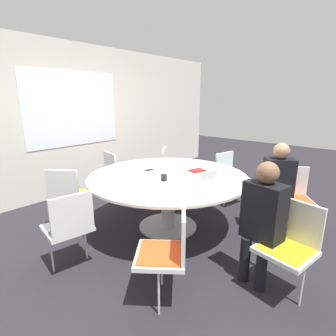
{
  "coord_description": "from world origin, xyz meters",
  "views": [
    {
      "loc": [
        -2.52,
        -2.2,
        1.75
      ],
      "look_at": [
        0.0,
        0.0,
        0.85
      ],
      "focal_mm": 28.0,
      "sensor_mm": 36.0,
      "label": 1
    }
  ],
  "objects_px": {
    "chair_7": "(168,248)",
    "laptop": "(203,183)",
    "coffee_cup": "(164,177)",
    "person_0": "(263,215)",
    "handbag": "(140,185)",
    "chair_4": "(117,171)",
    "spiral_notebook": "(197,170)",
    "chair_2": "(230,174)",
    "cell_phone": "(149,170)",
    "chair_0": "(290,241)",
    "chair_3": "(171,167)",
    "chair_1": "(294,194)",
    "person_1": "(278,182)",
    "chair_6": "(69,224)",
    "chair_5": "(67,192)"
  },
  "relations": [
    {
      "from": "chair_0",
      "to": "chair_7",
      "type": "distance_m",
      "value": 1.09
    },
    {
      "from": "chair_4",
      "to": "person_0",
      "type": "xyz_separation_m",
      "value": [
        -0.48,
        -2.75,
        0.19
      ]
    },
    {
      "from": "chair_0",
      "to": "chair_3",
      "type": "height_order",
      "value": "same"
    },
    {
      "from": "chair_4",
      "to": "chair_6",
      "type": "relative_size",
      "value": 1.0
    },
    {
      "from": "chair_1",
      "to": "chair_2",
      "type": "bearing_deg",
      "value": -52.02
    },
    {
      "from": "laptop",
      "to": "coffee_cup",
      "type": "bearing_deg",
      "value": -68.58
    },
    {
      "from": "chair_1",
      "to": "chair_5",
      "type": "relative_size",
      "value": 1.0
    },
    {
      "from": "chair_6",
      "to": "laptop",
      "type": "xyz_separation_m",
      "value": [
        1.24,
        -0.78,
        0.29
      ]
    },
    {
      "from": "chair_6",
      "to": "person_0",
      "type": "relative_size",
      "value": 0.71
    },
    {
      "from": "person_1",
      "to": "spiral_notebook",
      "type": "xyz_separation_m",
      "value": [
        -0.4,
        0.99,
        0.05
      ]
    },
    {
      "from": "chair_0",
      "to": "cell_phone",
      "type": "bearing_deg",
      "value": 3.44
    },
    {
      "from": "person_1",
      "to": "chair_1",
      "type": "bearing_deg",
      "value": -160.98
    },
    {
      "from": "chair_7",
      "to": "person_1",
      "type": "relative_size",
      "value": 0.71
    },
    {
      "from": "spiral_notebook",
      "to": "cell_phone",
      "type": "height_order",
      "value": "spiral_notebook"
    },
    {
      "from": "chair_4",
      "to": "spiral_notebook",
      "type": "bearing_deg",
      "value": 19.51
    },
    {
      "from": "person_0",
      "to": "chair_4",
      "type": "bearing_deg",
      "value": 0.66
    },
    {
      "from": "laptop",
      "to": "chair_1",
      "type": "bearing_deg",
      "value": 159.9
    },
    {
      "from": "chair_4",
      "to": "coffee_cup",
      "type": "xyz_separation_m",
      "value": [
        -0.42,
        -1.47,
        0.28
      ]
    },
    {
      "from": "chair_5",
      "to": "person_0",
      "type": "bearing_deg",
      "value": -23.89
    },
    {
      "from": "chair_0",
      "to": "chair_6",
      "type": "relative_size",
      "value": 1.0
    },
    {
      "from": "chair_6",
      "to": "chair_2",
      "type": "bearing_deg",
      "value": 1.81
    },
    {
      "from": "chair_5",
      "to": "laptop",
      "type": "height_order",
      "value": "laptop"
    },
    {
      "from": "chair_6",
      "to": "spiral_notebook",
      "type": "height_order",
      "value": "chair_6"
    },
    {
      "from": "person_0",
      "to": "spiral_notebook",
      "type": "relative_size",
      "value": 5.02
    },
    {
      "from": "person_0",
      "to": "handbag",
      "type": "relative_size",
      "value": 3.36
    },
    {
      "from": "chair_4",
      "to": "chair_5",
      "type": "bearing_deg",
      "value": -62.31
    },
    {
      "from": "chair_1",
      "to": "handbag",
      "type": "xyz_separation_m",
      "value": [
        -0.34,
        2.63,
        -0.37
      ]
    },
    {
      "from": "chair_6",
      "to": "laptop",
      "type": "bearing_deg",
      "value": -23.04
    },
    {
      "from": "chair_1",
      "to": "chair_7",
      "type": "xyz_separation_m",
      "value": [
        -2.06,
        0.41,
        0.0
      ]
    },
    {
      "from": "chair_5",
      "to": "chair_6",
      "type": "distance_m",
      "value": 0.99
    },
    {
      "from": "chair_7",
      "to": "chair_3",
      "type": "bearing_deg",
      "value": 1.55
    },
    {
      "from": "spiral_notebook",
      "to": "chair_3",
      "type": "bearing_deg",
      "value": 57.82
    },
    {
      "from": "person_0",
      "to": "coffee_cup",
      "type": "distance_m",
      "value": 1.28
    },
    {
      "from": "chair_3",
      "to": "person_0",
      "type": "xyz_separation_m",
      "value": [
        -1.34,
        -2.25,
        0.19
      ]
    },
    {
      "from": "chair_4",
      "to": "chair_3",
      "type": "bearing_deg",
      "value": 71.42
    },
    {
      "from": "laptop",
      "to": "cell_phone",
      "type": "xyz_separation_m",
      "value": [
        0.13,
        1.0,
        -0.05
      ]
    },
    {
      "from": "person_0",
      "to": "handbag",
      "type": "xyz_separation_m",
      "value": [
        0.97,
        2.72,
        -0.57
      ]
    },
    {
      "from": "chair_2",
      "to": "cell_phone",
      "type": "height_order",
      "value": "chair_2"
    },
    {
      "from": "chair_3",
      "to": "chair_7",
      "type": "distance_m",
      "value": 2.73
    },
    {
      "from": "person_1",
      "to": "handbag",
      "type": "bearing_deg",
      "value": -32.9
    },
    {
      "from": "chair_3",
      "to": "person_1",
      "type": "height_order",
      "value": "person_1"
    },
    {
      "from": "person_0",
      "to": "person_1",
      "type": "bearing_deg",
      "value": -67.42
    },
    {
      "from": "chair_2",
      "to": "cell_phone",
      "type": "bearing_deg",
      "value": -11.92
    },
    {
      "from": "person_1",
      "to": "chair_5",
      "type": "bearing_deg",
      "value": 2.28
    },
    {
      "from": "laptop",
      "to": "handbag",
      "type": "bearing_deg",
      "value": -102.05
    },
    {
      "from": "chair_2",
      "to": "person_1",
      "type": "distance_m",
      "value": 1.12
    },
    {
      "from": "chair_4",
      "to": "chair_0",
      "type": "bearing_deg",
      "value": 3.03
    },
    {
      "from": "chair_3",
      "to": "chair_2",
      "type": "bearing_deg",
      "value": 69.37
    },
    {
      "from": "chair_7",
      "to": "laptop",
      "type": "xyz_separation_m",
      "value": [
        0.91,
        0.27,
        0.29
      ]
    },
    {
      "from": "person_0",
      "to": "laptop",
      "type": "height_order",
      "value": "person_0"
    }
  ]
}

